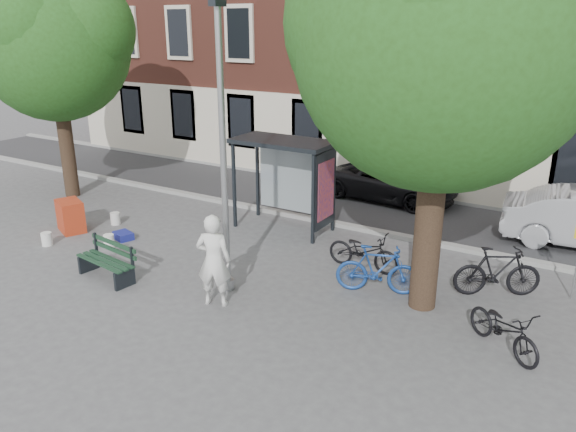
% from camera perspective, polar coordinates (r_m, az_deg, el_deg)
% --- Properties ---
extents(ground, '(90.00, 90.00, 0.00)m').
position_cam_1_polar(ground, '(12.87, -6.08, -7.35)').
color(ground, '#4C4C4F').
rests_on(ground, ground).
extents(road, '(40.00, 4.00, 0.01)m').
position_cam_1_polar(road, '(18.49, 7.08, 0.98)').
color(road, '#28282B').
rests_on(road, ground).
extents(curb_near, '(40.00, 0.25, 0.12)m').
position_cam_1_polar(curb_near, '(16.76, 4.25, -0.65)').
color(curb_near, gray).
rests_on(curb_near, ground).
extents(curb_far, '(40.00, 0.25, 0.12)m').
position_cam_1_polar(curb_far, '(20.24, 9.44, 2.63)').
color(curb_far, gray).
rests_on(curb_far, ground).
extents(lamppost, '(0.28, 0.35, 6.11)m').
position_cam_1_polar(lamppost, '(11.90, -6.54, 4.75)').
color(lamppost, '#9EA0A3').
rests_on(lamppost, ground).
extents(tree_right, '(5.76, 5.60, 8.20)m').
position_cam_1_polar(tree_right, '(10.92, 15.62, 17.96)').
color(tree_right, black).
rests_on(tree_right, ground).
extents(tree_left, '(5.18, 4.86, 7.40)m').
position_cam_1_polar(tree_left, '(20.06, -23.05, 16.25)').
color(tree_left, black).
rests_on(tree_left, ground).
extents(bus_shelter, '(2.85, 1.45, 2.62)m').
position_cam_1_polar(bus_shelter, '(15.74, 0.94, 5.17)').
color(bus_shelter, '#1E2328').
rests_on(bus_shelter, ground).
extents(painter, '(0.86, 0.72, 2.02)m').
position_cam_1_polar(painter, '(11.81, -7.56, -4.50)').
color(painter, silver).
rests_on(painter, ground).
extents(bench, '(1.73, 0.76, 0.86)m').
position_cam_1_polar(bench, '(13.80, -17.88, -4.51)').
color(bench, '#1E2328').
rests_on(bench, ground).
extents(bike_a, '(1.83, 0.67, 0.96)m').
position_cam_1_polar(bike_a, '(13.70, 7.67, -3.52)').
color(bike_a, black).
rests_on(bike_a, ground).
extents(bike_b, '(1.92, 1.12, 1.11)m').
position_cam_1_polar(bike_b, '(12.55, 9.12, -5.39)').
color(bike_b, navy).
rests_on(bike_b, ground).
extents(bike_c, '(1.75, 1.52, 0.91)m').
position_cam_1_polar(bike_c, '(11.08, 21.10, -10.61)').
color(bike_c, black).
rests_on(bike_c, ground).
extents(bike_d, '(1.91, 1.40, 1.14)m').
position_cam_1_polar(bike_d, '(13.08, 20.50, -5.31)').
color(bike_d, black).
rests_on(bike_d, ground).
extents(car_dark, '(4.59, 2.40, 1.23)m').
position_cam_1_polar(car_dark, '(19.22, 10.41, 3.42)').
color(car_dark, black).
rests_on(car_dark, ground).
extents(red_stand, '(1.07, 0.92, 0.90)m').
position_cam_1_polar(red_stand, '(17.23, -21.23, -0.00)').
color(red_stand, '#A83016').
rests_on(red_stand, ground).
extents(blue_crate, '(0.64, 0.55, 0.20)m').
position_cam_1_polar(blue_crate, '(16.22, -16.39, -1.93)').
color(blue_crate, navy).
rests_on(blue_crate, ground).
extents(bucket_a, '(0.36, 0.36, 0.36)m').
position_cam_1_polar(bucket_a, '(16.45, -23.31, -2.16)').
color(bucket_a, silver).
rests_on(bucket_a, ground).
extents(bucket_b, '(0.36, 0.36, 0.36)m').
position_cam_1_polar(bucket_b, '(17.45, -17.14, -0.25)').
color(bucket_b, silver).
rests_on(bucket_b, ground).
extents(bucket_c, '(0.36, 0.36, 0.36)m').
position_cam_1_polar(bucket_c, '(15.72, -17.74, -2.44)').
color(bucket_c, white).
rests_on(bucket_c, ground).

